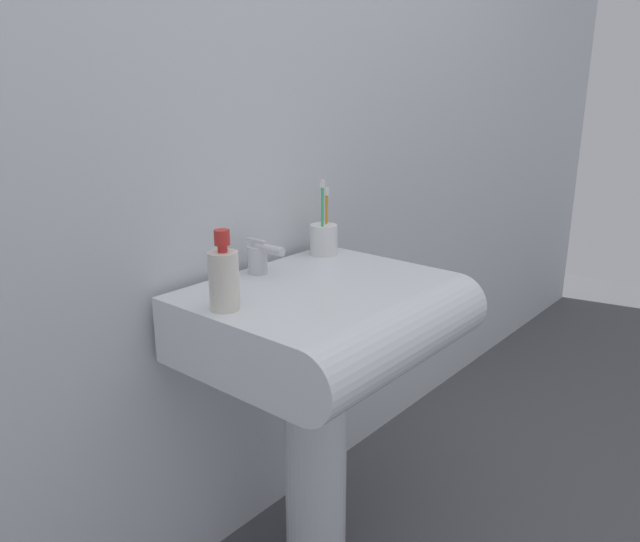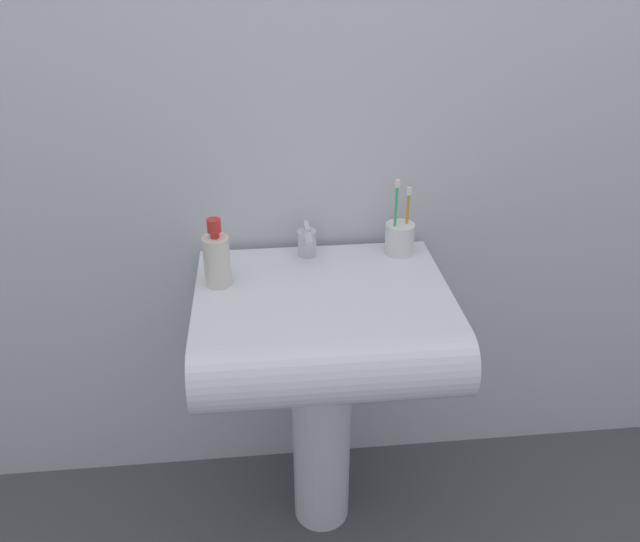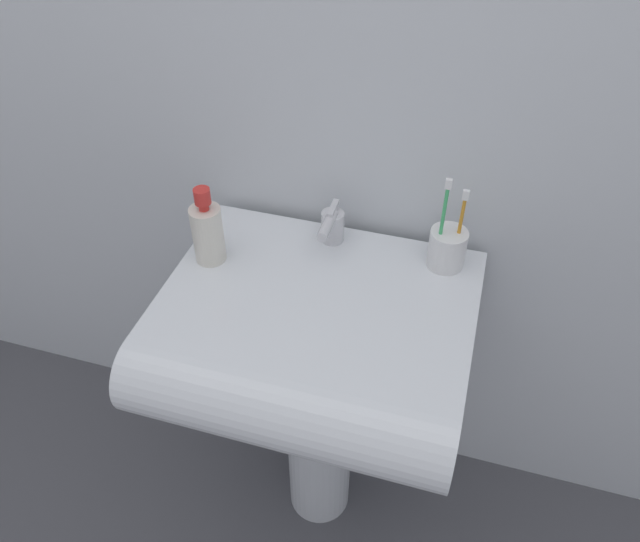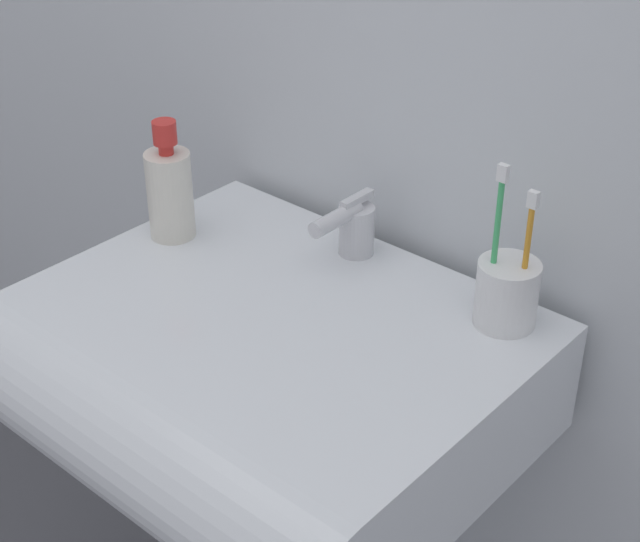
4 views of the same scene
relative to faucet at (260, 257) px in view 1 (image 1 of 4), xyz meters
The scene contains 6 objects.
wall_back 0.41m from the faucet, 78.29° to the left, with size 5.00×0.05×2.40m, color silver.
sink_pedestal 0.52m from the faucet, 82.51° to the right, with size 0.16×0.16×0.61m, color white.
sink_basin 0.25m from the faucet, 84.45° to the right, with size 0.59×0.51×0.15m.
faucet is the anchor object (origin of this frame).
toothbrush_cup 0.24m from the faucet, ahead, with size 0.07×0.07×0.20m.
soap_bottle 0.25m from the faucet, 151.47° to the right, with size 0.06×0.06×0.17m.
Camera 1 is at (-1.04, -0.89, 1.21)m, focal length 35.00 mm.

